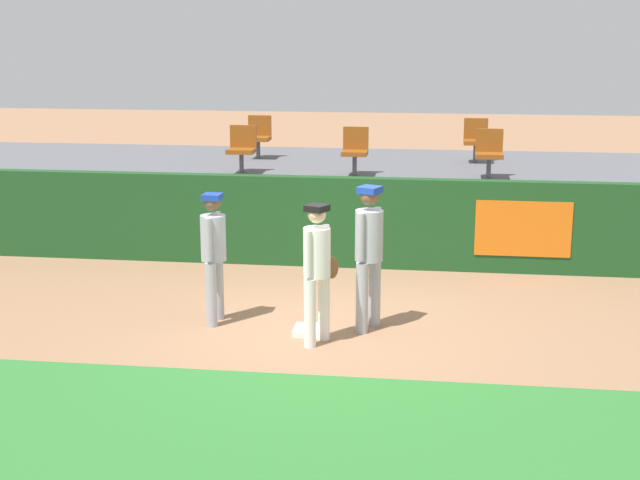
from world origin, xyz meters
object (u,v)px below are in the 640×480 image
player_fielder_home (318,264)px  seat_front_right (489,151)px  seat_front_center (355,148)px  seat_front_left (242,146)px  player_runner_visitor (214,249)px  seat_back_right (476,138)px  first_base (310,330)px  seat_back_left (259,135)px  player_coach_visitor (369,248)px

player_fielder_home → seat_front_right: seat_front_right is taller
seat_front_center → seat_front_left: 2.03m
player_runner_visitor → seat_front_left: size_ratio=2.08×
player_runner_visitor → seat_front_center: size_ratio=2.08×
seat_front_center → seat_front_right: bearing=0.0°
player_runner_visitor → seat_back_right: seat_back_right is taller
first_base → seat_back_left: (-1.97, 6.60, 1.72)m
seat_front_center → player_coach_visitor: bearing=-82.3°
seat_front_center → seat_back_right: size_ratio=1.00×
player_runner_visitor → player_coach_visitor: 2.04m
player_fielder_home → seat_front_left: size_ratio=2.09×
player_fielder_home → seat_front_left: bearing=-132.4°
first_base → player_coach_visitor: size_ratio=0.21×
seat_back_left → seat_front_right: bearing=-22.2°
player_coach_visitor → seat_front_center: size_ratio=2.25×
player_fielder_home → seat_back_right: 7.29m
player_fielder_home → seat_front_left: 5.59m
first_base → seat_front_right: (2.44, 4.80, 1.72)m
player_coach_visitor → seat_back_right: seat_back_right is taller
player_coach_visitor → seat_front_left: bearing=-125.4°
first_base → player_fielder_home: bearing=-66.0°
seat_front_left → seat_front_right: bearing=-0.0°
seat_front_right → seat_back_left: size_ratio=1.00×
first_base → seat_back_right: size_ratio=0.48×
player_fielder_home → player_runner_visitor: player_fielder_home is taller
player_runner_visitor → seat_front_left: bearing=-169.1°
player_coach_visitor → seat_back_left: 6.92m
seat_front_right → seat_back_left: 4.77m
seat_front_right → seat_front_center: same height
player_fielder_home → seat_front_left: seat_front_left is taller
seat_back_left → seat_front_left: size_ratio=1.00×
seat_front_center → seat_front_left: same height
seat_front_center → seat_back_right: 2.81m
player_runner_visitor → seat_back_right: 7.32m
first_base → seat_front_left: 5.45m
seat_front_center → seat_back_left: size_ratio=1.00×
player_fielder_home → player_runner_visitor: (-1.46, 0.60, -0.00)m
seat_back_right → player_runner_visitor: bearing=-119.5°
seat_back_left → seat_front_left: bearing=-88.1°
seat_front_right → seat_front_left: bearing=180.0°
seat_back_left → player_runner_visitor: bearing=-84.0°
seat_back_left → seat_front_left: 1.80m
seat_back_left → seat_front_left: same height
player_coach_visitor → seat_front_left: (-2.64, 4.54, 0.66)m
seat_back_right → seat_front_left: 4.56m
player_fielder_home → seat_back_right: size_ratio=2.09×
seat_front_right → seat_front_left: (-4.36, 0.00, 0.00)m
player_runner_visitor → seat_back_right: bearing=153.8°
player_runner_visitor → seat_front_left: 4.64m
seat_back_right → seat_front_left: same height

